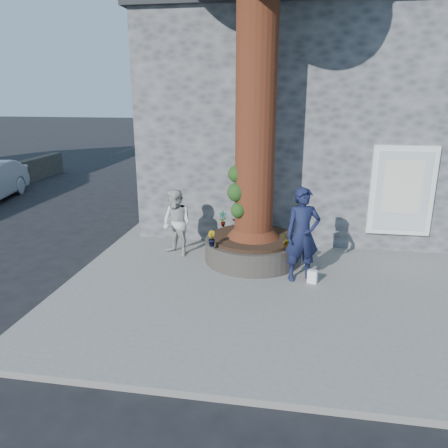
# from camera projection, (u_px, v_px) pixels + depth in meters

# --- Properties ---
(ground) EXTENTS (120.00, 120.00, 0.00)m
(ground) POSITION_uv_depth(u_px,v_px,m) (203.00, 298.00, 8.86)
(ground) COLOR black
(ground) RESTS_ON ground
(pavement) EXTENTS (9.00, 8.00, 0.12)m
(pavement) POSITION_uv_depth(u_px,v_px,m) (280.00, 281.00, 9.54)
(pavement) COLOR slate
(pavement) RESTS_ON ground
(yellow_line) EXTENTS (0.10, 30.00, 0.01)m
(yellow_line) POSITION_uv_depth(u_px,v_px,m) (86.00, 269.00, 10.28)
(yellow_line) COLOR yellow
(yellow_line) RESTS_ON ground
(stone_shop) EXTENTS (10.30, 8.30, 6.30)m
(stone_shop) POSITION_uv_depth(u_px,v_px,m) (323.00, 119.00, 14.32)
(stone_shop) COLOR #47484B
(stone_shop) RESTS_ON ground
(planter) EXTENTS (2.30, 2.30, 0.60)m
(planter) POSITION_uv_depth(u_px,v_px,m) (253.00, 248.00, 10.49)
(planter) COLOR black
(planter) RESTS_ON pavement
(man) EXTENTS (0.85, 0.67, 2.03)m
(man) POSITION_uv_depth(u_px,v_px,m) (303.00, 235.00, 9.18)
(man) COLOR #131936
(man) RESTS_ON pavement
(woman) EXTENTS (1.00, 0.93, 1.64)m
(woman) POSITION_uv_depth(u_px,v_px,m) (177.00, 223.00, 10.65)
(woman) COLOR beige
(woman) RESTS_ON pavement
(shopping_bag) EXTENTS (0.23, 0.17, 0.28)m
(shopping_bag) POSITION_uv_depth(u_px,v_px,m) (312.00, 277.00, 9.25)
(shopping_bag) COLOR white
(shopping_bag) RESTS_ON pavement
(plant_a) EXTENTS (0.22, 0.16, 0.40)m
(plant_a) POSITION_uv_depth(u_px,v_px,m) (223.00, 219.00, 11.09)
(plant_a) COLOR gray
(plant_a) RESTS_ON planter
(plant_b) EXTENTS (0.27, 0.27, 0.35)m
(plant_b) POSITION_uv_depth(u_px,v_px,m) (211.00, 239.00, 9.69)
(plant_b) COLOR gray
(plant_b) RESTS_ON planter
(plant_c) EXTENTS (0.26, 0.26, 0.37)m
(plant_c) POSITION_uv_depth(u_px,v_px,m) (288.00, 242.00, 9.41)
(plant_c) COLOR gray
(plant_c) RESTS_ON planter
(plant_d) EXTENTS (0.40, 0.41, 0.34)m
(plant_d) POSITION_uv_depth(u_px,v_px,m) (289.00, 241.00, 9.57)
(plant_d) COLOR gray
(plant_d) RESTS_ON planter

